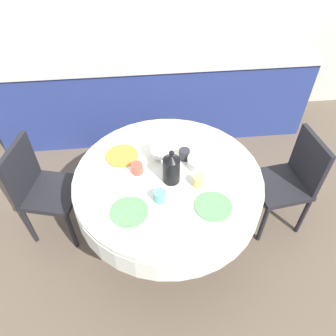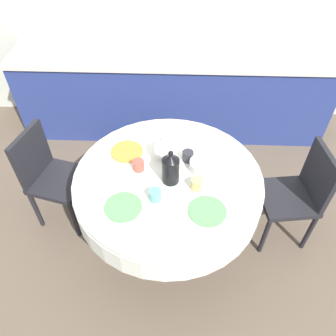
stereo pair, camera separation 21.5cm
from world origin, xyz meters
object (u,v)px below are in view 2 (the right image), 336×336
Objects in this scene: chair_left at (298,192)px; coffee_carafe at (171,168)px; teapot at (163,149)px; chair_right at (50,174)px.

chair_left is 1.04m from coffee_carafe.
teapot is (-1.01, 0.05, 0.36)m from chair_left.
chair_right is at bearing 163.74° from coffee_carafe.
teapot reaches higher than chair_right.
chair_left is 1.00× the size of chair_right.
coffee_carafe is 1.25× the size of teapot.
chair_left is 3.36× the size of coffee_carafe.
coffee_carafe is at bearing -74.71° from teapot.
teapot is (-0.06, 0.21, -0.02)m from coffee_carafe.
chair_left is 1.93m from chair_right.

